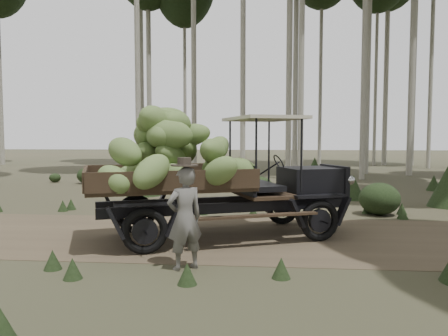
{
  "coord_description": "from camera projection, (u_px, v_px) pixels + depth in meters",
  "views": [
    {
      "loc": [
        2.29,
        -8.56,
        1.98
      ],
      "look_at": [
        1.52,
        -0.07,
        1.38
      ],
      "focal_mm": 35.0,
      "sensor_mm": 36.0,
      "label": 1
    }
  ],
  "objects": [
    {
      "name": "ground",
      "position": [
        150.0,
        235.0,
        8.85
      ],
      "size": [
        120.0,
        120.0,
        0.0
      ],
      "primitive_type": "plane",
      "color": "#473D2B",
      "rests_on": "ground"
    },
    {
      "name": "dirt_track",
      "position": [
        150.0,
        235.0,
        8.85
      ],
      "size": [
        70.0,
        4.0,
        0.01
      ],
      "primitive_type": "cube",
      "color": "brown",
      "rests_on": "ground"
    },
    {
      "name": "banana_truck",
      "position": [
        199.0,
        162.0,
        8.31
      ],
      "size": [
        5.41,
        3.63,
        2.65
      ],
      "rotation": [
        0.0,
        0.0,
        0.38
      ],
      "color": "black",
      "rests_on": "ground"
    },
    {
      "name": "farmer",
      "position": [
        185.0,
        217.0,
        6.5
      ],
      "size": [
        0.67,
        0.63,
        1.68
      ],
      "rotation": [
        0.0,
        0.0,
        3.75
      ],
      "color": "#5D5A55",
      "rests_on": "ground"
    },
    {
      "name": "undergrowth",
      "position": [
        36.0,
        217.0,
        7.77
      ],
      "size": [
        23.84,
        21.82,
        1.38
      ],
      "color": "#233319",
      "rests_on": "ground"
    }
  ]
}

